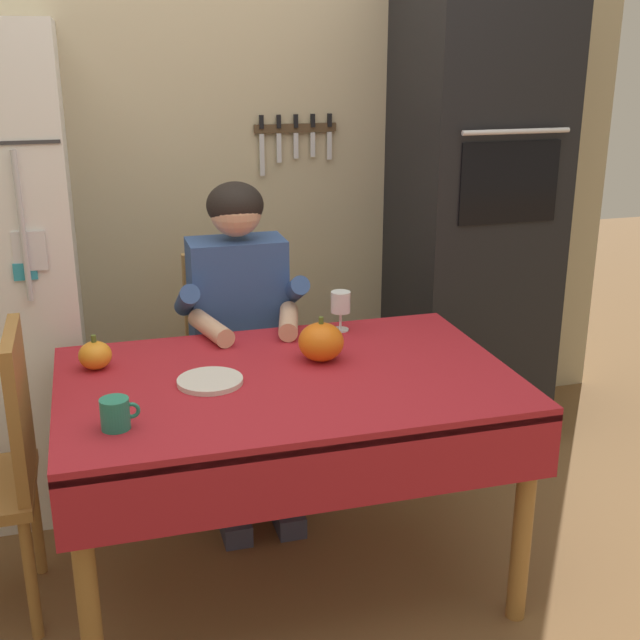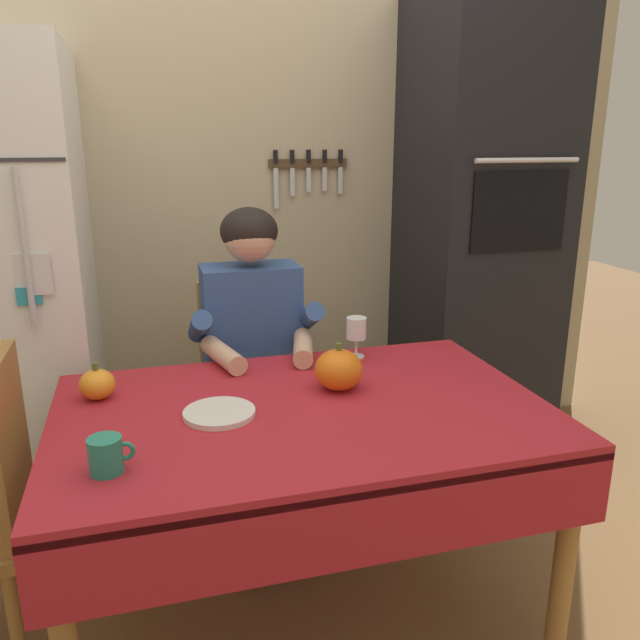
% 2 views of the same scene
% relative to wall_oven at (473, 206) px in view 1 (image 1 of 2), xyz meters
% --- Properties ---
extents(ground_plane, '(10.00, 10.00, 0.00)m').
position_rel_wall_oven_xyz_m(ground_plane, '(-1.05, -1.00, -1.05)').
color(ground_plane, brown).
rests_on(ground_plane, ground).
extents(back_wall_assembly, '(3.70, 0.13, 2.60)m').
position_rel_wall_oven_xyz_m(back_wall_assembly, '(-1.00, 0.35, 0.25)').
color(back_wall_assembly, '#BCAD89').
rests_on(back_wall_assembly, ground).
extents(wall_oven, '(0.60, 0.64, 2.10)m').
position_rel_wall_oven_xyz_m(wall_oven, '(0.00, 0.00, 0.00)').
color(wall_oven, black).
rests_on(wall_oven, ground).
extents(dining_table, '(1.40, 0.90, 0.74)m').
position_rel_wall_oven_xyz_m(dining_table, '(-1.05, -0.92, -0.39)').
color(dining_table, '#9E6B33').
rests_on(dining_table, ground).
extents(chair_behind_person, '(0.40, 0.40, 0.93)m').
position_rel_wall_oven_xyz_m(chair_behind_person, '(-1.08, -0.13, -0.54)').
color(chair_behind_person, tan).
rests_on(chair_behind_person, ground).
extents(seated_person, '(0.47, 0.55, 1.25)m').
position_rel_wall_oven_xyz_m(seated_person, '(-1.08, -0.32, -0.31)').
color(seated_person, '#38384C').
rests_on(seated_person, ground).
extents(coffee_mug, '(0.11, 0.08, 0.09)m').
position_rel_wall_oven_xyz_m(coffee_mug, '(-1.58, -1.14, -0.27)').
color(coffee_mug, '#237F66').
rests_on(coffee_mug, dining_table).
extents(wine_glass, '(0.07, 0.07, 0.15)m').
position_rel_wall_oven_xyz_m(wine_glass, '(-0.76, -0.54, -0.21)').
color(wine_glass, white).
rests_on(wine_glass, dining_table).
extents(pumpkin_large, '(0.15, 0.15, 0.15)m').
position_rel_wall_oven_xyz_m(pumpkin_large, '(-0.91, -0.80, -0.25)').
color(pumpkin_large, orange).
rests_on(pumpkin_large, dining_table).
extents(pumpkin_medium, '(0.10, 0.10, 0.11)m').
position_rel_wall_oven_xyz_m(pumpkin_medium, '(-1.62, -0.68, -0.27)').
color(pumpkin_medium, orange).
rests_on(pumpkin_medium, dining_table).
extents(serving_tray, '(0.20, 0.20, 0.02)m').
position_rel_wall_oven_xyz_m(serving_tray, '(-1.29, -0.90, -0.30)').
color(serving_tray, silver).
rests_on(serving_tray, dining_table).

